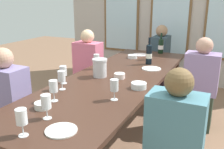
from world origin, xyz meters
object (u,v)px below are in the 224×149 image
Objects in this scene: wine_glass_6 at (97,59)px; wine_bottle_0 at (149,54)px; wine_glass_0 at (114,86)px; wine_glass_7 at (46,103)px; tasting_bowl_3 at (43,105)px; wine_bottle_1 at (161,46)px; wine_glass_1 at (53,87)px; seated_person_2 at (9,108)px; tasting_bowl_1 at (132,57)px; seated_person_1 at (200,87)px; wine_glass_5 at (22,118)px; seated_person_4 at (160,60)px; tasting_bowl_0 at (139,86)px; wine_glass_3 at (149,51)px; dining_table at (115,83)px; seated_person_3 at (174,149)px; tasting_bowl_2 at (120,76)px; seated_person_0 at (88,70)px; metal_pitcher at (100,68)px; wine_glass_2 at (63,71)px; white_plate_1 at (151,69)px; white_plate_2 at (140,55)px; white_plate_0 at (61,130)px; wine_glass_4 at (62,77)px.

wine_bottle_0 is at bearing 44.95° from wine_glass_6.
wine_glass_0 is 1.00× the size of wine_glass_7.
tasting_bowl_3 is 0.57m from wine_glass_0.
wine_bottle_1 is at bearing 92.90° from wine_bottle_0.
seated_person_2 is at bearing 173.23° from wine_glass_1.
wine_glass_6 is 1.29m from wine_glass_7.
wine_glass_1 is 0.31m from wine_glass_7.
tasting_bowl_1 is 0.98m from seated_person_1.
wine_glass_5 and wine_glass_7 have the same top height.
wine_glass_0 is 0.16× the size of seated_person_2.
seated_person_4 is at bearing 97.42° from wine_bottle_0.
wine_glass_3 is (-0.26, 1.11, 0.09)m from tasting_bowl_0.
dining_table is 1.07m from seated_person_2.
wine_glass_1 is (-0.32, -1.46, -0.01)m from wine_bottle_0.
seated_person_3 is at bearing -39.48° from wine_glass_6.
wine_glass_6 is (-0.39, 0.22, 0.09)m from tasting_bowl_2.
seated_person_0 is at bearing 128.00° from wine_glass_0.
tasting_bowl_3 is 0.71× the size of wine_glass_3.
metal_pitcher is 1.09× the size of wine_glass_2.
metal_pitcher is at bearing 96.67° from wine_glass_5.
white_plate_1 is 0.20× the size of seated_person_4.
seated_person_3 is (0.44, -0.50, -0.24)m from tasting_bowl_0.
seated_person_3 is at bearing -72.17° from wine_bottle_1.
seated_person_1 reaches higher than white_plate_2.
white_plate_2 is 1.23× the size of wine_glass_2.
white_plate_0 is 1.16× the size of wine_glass_3.
wine_glass_0 is 0.16× the size of seated_person_4.
tasting_bowl_1 is (-0.31, 2.04, 0.02)m from white_plate_0.
tasting_bowl_3 is 0.71× the size of wine_glass_2.
white_plate_2 is 1.23× the size of wine_glass_1.
white_plate_0 and white_plate_2 have the same top height.
tasting_bowl_0 is at bearing -18.81° from metal_pitcher.
wine_glass_7 is (0.14, -0.12, 0.09)m from tasting_bowl_3.
wine_glass_0 is at bearing -52.62° from wine_glass_6.
metal_pitcher is at bearing -52.24° from seated_person_0.
wine_glass_3 is at bearing 85.28° from dining_table.
white_plate_0 is (0.16, -1.16, 0.07)m from dining_table.
wine_glass_3 is (0.44, 1.29, -0.00)m from wine_glass_2.
wine_glass_4 reaches higher than white_plate_2.
wine_glass_7 is at bearing -90.51° from seated_person_4.
wine_glass_6 is at bearing 140.52° from seated_person_3.
seated_person_1 is (0.90, -0.41, -0.22)m from white_plate_2.
dining_table is 0.64m from wine_glass_4.
wine_glass_0 is at bearing -85.92° from wine_bottle_1.
wine_bottle_0 is at bearing 84.30° from wine_glass_7.
wine_bottle_0 is 0.70m from tasting_bowl_2.
wine_glass_4 is at bearing -103.74° from wine_glass_3.
tasting_bowl_2 is 0.65× the size of wine_glass_0.
white_plate_1 is at bearing 71.32° from wine_glass_1.
tasting_bowl_0 is at bearing 72.33° from wine_glass_5.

